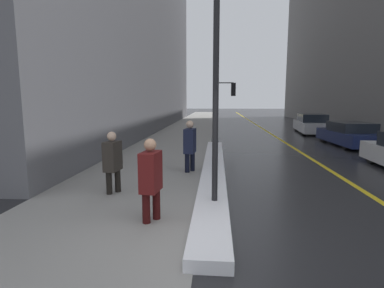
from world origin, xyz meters
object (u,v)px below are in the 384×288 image
(pedestrian_trailing, at_px, (151,176))
(parked_car_silver, at_px, (311,124))
(pedestrian_nearside, at_px, (113,159))
(lamp_post, at_px, (216,65))
(pedestrian_with_shoulder_bag, at_px, (190,144))
(traffic_light_near, at_px, (227,95))
(parked_car_navy, at_px, (350,135))

(pedestrian_trailing, height_order, parked_car_silver, pedestrian_trailing)
(pedestrian_nearside, bearing_deg, pedestrian_trailing, 45.41)
(lamp_post, relative_size, pedestrian_nearside, 3.23)
(lamp_post, xyz_separation_m, pedestrian_with_shoulder_bag, (-0.81, 3.32, -2.04))
(traffic_light_near, height_order, pedestrian_nearside, traffic_light_near)
(pedestrian_trailing, bearing_deg, pedestrian_nearside, -134.59)
(pedestrian_nearside, relative_size, parked_car_silver, 0.31)
(pedestrian_trailing, xyz_separation_m, pedestrian_with_shoulder_bag, (0.37, 4.03, 0.03))
(pedestrian_trailing, bearing_deg, pedestrian_with_shoulder_bag, -178.22)
(lamp_post, relative_size, parked_car_silver, 1.00)
(pedestrian_with_shoulder_bag, height_order, parked_car_silver, pedestrian_with_shoulder_bag)
(pedestrian_trailing, height_order, pedestrian_with_shoulder_bag, pedestrian_with_shoulder_bag)
(lamp_post, bearing_deg, pedestrian_nearside, 159.42)
(pedestrian_with_shoulder_bag, bearing_deg, parked_car_silver, 155.51)
(pedestrian_trailing, xyz_separation_m, pedestrian_nearside, (-1.30, 1.64, -0.03))
(lamp_post, distance_m, parked_car_silver, 16.97)
(pedestrian_trailing, bearing_deg, parked_car_silver, 161.23)
(lamp_post, distance_m, pedestrian_trailing, 2.49)
(pedestrian_with_shoulder_bag, bearing_deg, pedestrian_nearside, -27.94)
(parked_car_navy, bearing_deg, pedestrian_trailing, 139.98)
(pedestrian_with_shoulder_bag, xyz_separation_m, parked_car_silver, (7.43, 12.13, -0.27))
(parked_car_navy, bearing_deg, lamp_post, 142.45)
(lamp_post, distance_m, parked_car_navy, 11.92)
(lamp_post, bearing_deg, traffic_light_near, 87.23)
(traffic_light_near, bearing_deg, pedestrian_trailing, -102.55)
(pedestrian_with_shoulder_bag, bearing_deg, pedestrian_trailing, 1.78)
(pedestrian_trailing, bearing_deg, parked_car_navy, 149.47)
(lamp_post, height_order, pedestrian_with_shoulder_bag, lamp_post)
(parked_car_silver, bearing_deg, pedestrian_trailing, 159.89)
(traffic_light_near, relative_size, pedestrian_with_shoulder_bag, 2.21)
(lamp_post, height_order, pedestrian_nearside, lamp_post)
(traffic_light_near, distance_m, pedestrian_with_shoulder_bag, 12.14)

